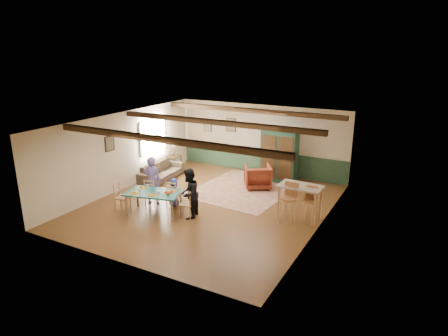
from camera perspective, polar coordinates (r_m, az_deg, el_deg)
The scene contains 35 objects.
floor at distance 12.76m, azimuth -2.10°, elevation -5.34°, with size 8.00×8.00×0.00m, color #4F2F16.
wall_back at distance 15.77m, azimuth 5.23°, elevation 4.14°, with size 7.00×0.02×2.70m, color beige.
wall_left at distance 14.35m, azimuth -14.32°, elevation 2.37°, with size 0.02×8.00×2.70m, color beige.
wall_right at distance 11.03m, azimuth 13.72°, elevation -2.00°, with size 0.02×8.00×2.70m, color beige.
ceiling at distance 11.99m, azimuth -2.24°, elevation 6.67°, with size 7.00×8.00×0.02m, color silver.
wainscot_back at distance 15.98m, azimuth 5.11°, elevation 0.98°, with size 6.95×0.03×0.90m, color #223E29.
ceiling_beam_front at distance 10.14m, azimuth -8.85°, elevation 4.02°, with size 6.95×0.16×0.16m, color black.
ceiling_beam_mid at distance 12.35m, azimuth -1.29°, elevation 6.56°, with size 6.95×0.16×0.16m, color black.
ceiling_beam_back at distance 14.63m, azimuth 3.80°, elevation 8.19°, with size 6.95×0.16×0.16m, color black.
window_left at distance 15.53m, azimuth -10.09°, elevation 4.50°, with size 0.06×1.60×1.30m, color white, non-canonical shape.
picture_left_wall at distance 13.81m, azimuth -16.01°, elevation 3.38°, with size 0.04×0.42×0.52m, color gray, non-canonical shape.
picture_back_a at distance 16.19m, azimuth 0.98°, elevation 6.18°, with size 0.45×0.04×0.55m, color gray, non-canonical shape.
picture_back_b at distance 16.75m, azimuth -2.38°, elevation 6.01°, with size 0.38×0.04×0.48m, color gray, non-canonical shape.
dining_table at distance 12.22m, azimuth -9.99°, elevation -4.93°, with size 1.63×0.91×0.68m, color #1E6058, non-canonical shape.
dining_chair_far_left at distance 12.88m, azimuth -10.26°, elevation -3.34°, with size 0.38×0.40×0.86m, color #AC8056, non-canonical shape.
dining_chair_far_right at distance 12.60m, azimuth -7.27°, elevation -3.66°, with size 0.38×0.40×0.86m, color #AC8056, non-canonical shape.
dining_chair_end_left at distance 12.64m, azimuth -14.31°, elevation -4.01°, with size 0.38×0.40×0.86m, color #AC8056, non-canonical shape.
dining_chair_end_right at distance 11.80m, azimuth -5.39°, elevation -5.07°, with size 0.38×0.40×0.86m, color #AC8056, non-canonical shape.
person_man at distance 12.83m, azimuth -10.21°, elevation -1.76°, with size 0.57×0.37×1.56m, color slate.
person_woman at distance 11.66m, azimuth -5.01°, elevation -3.67°, with size 0.73×0.57×1.50m, color black.
person_child at distance 12.66m, azimuth -7.15°, elevation -3.45°, with size 0.45×0.29×0.91m, color #2A38A8.
cat at distance 11.80m, azimuth -8.07°, elevation -3.45°, with size 0.33×0.13×0.16m, color orange, non-canonical shape.
place_setting_near_left at distance 12.10m, azimuth -12.68°, elevation -3.31°, with size 0.36×0.27×0.11m, color orange, non-canonical shape.
place_setting_near_center at distance 11.85m, azimuth -10.14°, elevation -3.60°, with size 0.36×0.27×0.11m, color orange, non-canonical shape.
place_setting_far_left at distance 12.48m, azimuth -11.73°, elevation -2.62°, with size 0.36×0.27×0.11m, color orange, non-canonical shape.
place_setting_far_right at distance 12.08m, azimuth -7.48°, elevation -3.07°, with size 0.36×0.27×0.11m, color orange, non-canonical shape.
area_rug at distance 14.14m, azimuth 2.81°, elevation -3.04°, with size 3.05×3.62×0.01m, color #CAB693.
armoire at distance 14.79m, azimuth 7.90°, elevation 1.88°, with size 1.45×0.58×2.06m, color black.
armchair at distance 14.19m, azimuth 4.83°, elevation -1.24°, with size 0.89×0.92×0.83m, color #4A160E.
sofa at distance 15.32m, azimuth -8.90°, elevation -0.40°, with size 2.16×0.84×0.63m, color #3B3125.
end_table at distance 16.40m, azimuth -7.13°, elevation 0.78°, with size 0.48×0.48×0.59m, color black, non-canonical shape.
table_lamp at distance 16.25m, azimuth -7.20°, elevation 2.70°, with size 0.30×0.30×0.54m, color beige, non-canonical shape.
counter_table at distance 11.82m, azimuth 10.77°, elevation -4.83°, with size 1.24×0.72×1.03m, color beige, non-canonical shape.
bar_stool_left at distance 11.47m, azimuth 9.18°, elevation -5.03°, with size 0.42×0.46×1.18m, color #AD6E43, non-canonical shape.
bar_stool_right at distance 11.57m, azimuth 12.08°, elevation -5.26°, with size 0.38×0.42×1.09m, color #AD6E43, non-canonical shape.
Camera 1 is at (6.01, -10.15, 4.87)m, focal length 32.00 mm.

